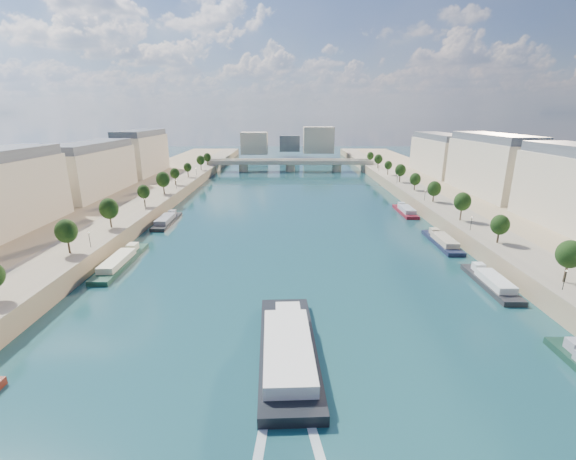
{
  "coord_description": "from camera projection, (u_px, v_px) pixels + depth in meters",
  "views": [
    {
      "loc": [
        -1.42,
        -23.84,
        38.32
      ],
      "look_at": [
        -1.44,
        85.67,
        5.0
      ],
      "focal_mm": 24.0,
      "sensor_mm": 36.0,
      "label": 1
    }
  ],
  "objects": [
    {
      "name": "ground",
      "position": [
        292.0,
        232.0,
        129.63
      ],
      "size": [
        700.0,
        700.0,
        0.0
      ],
      "primitive_type": "plane",
      "color": "#0B2731",
      "rests_on": "ground"
    },
    {
      "name": "quay_left",
      "position": [
        78.0,
        225.0,
        128.92
      ],
      "size": [
        44.0,
        520.0,
        5.0
      ],
      "primitive_type": "cube",
      "color": "#9E8460",
      "rests_on": "ground"
    },
    {
      "name": "quay_right",
      "position": [
        507.0,
        225.0,
        128.89
      ],
      "size": [
        44.0,
        520.0,
        5.0
      ],
      "primitive_type": "cube",
      "color": "#9E8460",
      "rests_on": "ground"
    },
    {
      "name": "pave_left",
      "position": [
        122.0,
        217.0,
        128.17
      ],
      "size": [
        14.0,
        520.0,
        0.1
      ],
      "primitive_type": "cube",
      "color": "gray",
      "rests_on": "quay_left"
    },
    {
      "name": "pave_right",
      "position": [
        463.0,
        217.0,
        128.15
      ],
      "size": [
        14.0,
        520.0,
        0.1
      ],
      "primitive_type": "cube",
      "color": "gray",
      "rests_on": "quay_right"
    },
    {
      "name": "trees_left",
      "position": [
        128.0,
        200.0,
        128.5
      ],
      "size": [
        4.8,
        268.8,
        8.26
      ],
      "color": "#382B1E",
      "rests_on": "ground"
    },
    {
      "name": "trees_right",
      "position": [
        447.0,
        195.0,
        136.13
      ],
      "size": [
        4.8,
        268.8,
        8.26
      ],
      "color": "#382B1E",
      "rests_on": "ground"
    },
    {
      "name": "lamps_left",
      "position": [
        122.0,
        217.0,
        117.81
      ],
      "size": [
        0.36,
        200.36,
        4.28
      ],
      "color": "black",
      "rests_on": "ground"
    },
    {
      "name": "lamps_right",
      "position": [
        445.0,
        206.0,
        132.14
      ],
      "size": [
        0.36,
        200.36,
        4.28
      ],
      "color": "black",
      "rests_on": "ground"
    },
    {
      "name": "buildings_left",
      "position": [
        53.0,
        178.0,
        136.34
      ],
      "size": [
        16.0,
        226.0,
        23.2
      ],
      "color": "beige",
      "rests_on": "ground"
    },
    {
      "name": "buildings_right",
      "position": [
        532.0,
        178.0,
        136.3
      ],
      "size": [
        16.0,
        226.0,
        23.2
      ],
      "color": "beige",
      "rests_on": "ground"
    },
    {
      "name": "skyline",
      "position": [
        293.0,
        141.0,
        335.38
      ],
      "size": [
        79.0,
        42.0,
        22.0
      ],
      "color": "beige",
      "rests_on": "ground"
    },
    {
      "name": "bridge",
      "position": [
        290.0,
        164.0,
        262.97
      ],
      "size": [
        112.0,
        12.0,
        8.15
      ],
      "color": "#C1B79E",
      "rests_on": "ground"
    },
    {
      "name": "tour_barge",
      "position": [
        288.0,
        348.0,
        63.23
      ],
      "size": [
        10.61,
        32.52,
        4.36
      ],
      "rotation": [
        0.0,
        0.0,
        0.04
      ],
      "color": "black",
      "rests_on": "ground"
    },
    {
      "name": "wake",
      "position": [
        288.0,
        435.0,
        47.83
      ],
      "size": [
        10.76,
        26.01,
        0.04
      ],
      "color": "silver",
      "rests_on": "ground"
    },
    {
      "name": "moored_barges_left",
      "position": [
        62.0,
        314.0,
        74.91
      ],
      "size": [
        5.0,
        157.17,
        3.6
      ],
      "color": "#161C30",
      "rests_on": "ground"
    },
    {
      "name": "moored_barges_right",
      "position": [
        498.0,
        288.0,
        85.88
      ],
      "size": [
        5.0,
        163.27,
        3.6
      ],
      "color": "black",
      "rests_on": "ground"
    }
  ]
}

